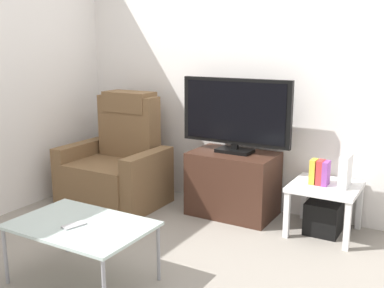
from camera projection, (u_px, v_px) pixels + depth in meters
name	position (u px, v px, depth m)	size (l,w,h in m)	color
ground_plane	(190.00, 248.00, 3.52)	(6.40, 6.40, 0.00)	gray
wall_back	(251.00, 71.00, 4.19)	(6.40, 0.06, 2.60)	silver
wall_side	(13.00, 71.00, 4.16)	(0.06, 4.48, 2.60)	silver
tv_stand	(233.00, 184.00, 4.15)	(0.77, 0.50, 0.59)	#3D2319
television	(235.00, 114.00, 4.03)	(1.03, 0.20, 0.67)	black
recliner_armchair	(117.00, 165.00, 4.49)	(0.98, 0.78, 1.08)	brown
side_table	(325.00, 192.00, 3.72)	(0.54, 0.54, 0.42)	white
subwoofer_box	(323.00, 217.00, 3.76)	(0.27, 0.27, 0.27)	black
book_leftmost	(313.00, 171.00, 3.71)	(0.05, 0.11, 0.20)	gold
book_middle	(320.00, 172.00, 3.68)	(0.05, 0.11, 0.20)	red
book_rightmost	(326.00, 173.00, 3.66)	(0.04, 0.12, 0.20)	purple
game_console	(345.00, 171.00, 3.61)	(0.07, 0.20, 0.26)	white
coffee_table	(81.00, 227.00, 2.93)	(0.90, 0.60, 0.41)	#B2C6C1
cell_phone	(74.00, 225.00, 2.89)	(0.07, 0.15, 0.01)	#B7B7BC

